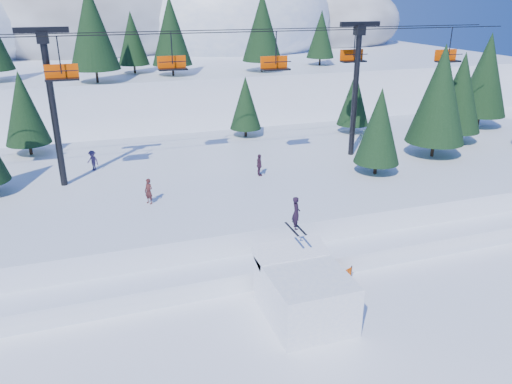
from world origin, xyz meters
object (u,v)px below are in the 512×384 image
object	(u,v)px
jump_kicker	(304,291)
banner_near	(334,281)
chairlift	(220,76)
banner_far	(374,257)

from	to	relation	value
jump_kicker	banner_near	bearing A→B (deg)	32.15
chairlift	banner_near	world-z (taller)	chairlift
banner_near	banner_far	distance (m)	3.66
banner_near	banner_far	size ratio (longest dim) A/B	0.94
chairlift	banner_near	size ratio (longest dim) A/B	17.39
jump_kicker	banner_near	distance (m)	3.02
jump_kicker	banner_far	world-z (taller)	jump_kicker
jump_kicker	chairlift	xyz separation A→B (m)	(0.25, 15.82, 7.97)
jump_kicker	chairlift	bearing A→B (deg)	89.09
jump_kicker	banner_near	size ratio (longest dim) A/B	2.13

